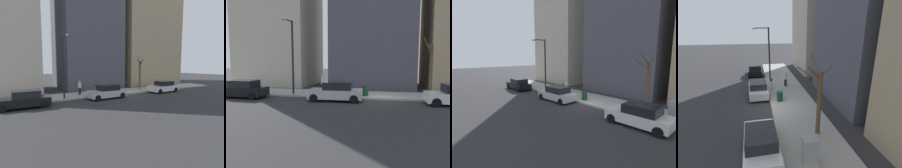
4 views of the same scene
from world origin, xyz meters
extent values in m
plane|color=#2B2B2D|center=(0.00, 0.00, 0.00)|extent=(120.00, 120.00, 0.00)
cube|color=#9E9B93|center=(2.00, 0.00, 0.07)|extent=(4.00, 36.00, 0.15)
cylinder|color=black|center=(-1.94, -4.07, 0.32)|extent=(0.24, 0.65, 0.64)
cylinder|color=black|center=(-0.24, -4.02, 0.32)|extent=(0.24, 0.65, 0.64)
cube|color=#B7B7BC|center=(-1.03, 3.24, 0.57)|extent=(1.97, 4.27, 0.70)
cube|color=black|center=(-1.02, 3.04, 1.22)|extent=(1.69, 2.26, 0.60)
cylinder|color=black|center=(-1.94, 4.75, 0.32)|extent=(0.25, 0.65, 0.64)
cylinder|color=black|center=(-0.24, 4.82, 0.32)|extent=(0.25, 0.65, 0.64)
cylinder|color=black|center=(-1.82, 1.66, 0.32)|extent=(0.25, 0.65, 0.64)
cylinder|color=black|center=(-0.12, 1.72, 0.32)|extent=(0.25, 0.65, 0.64)
cube|color=black|center=(-1.25, 11.43, 0.57)|extent=(1.92, 4.25, 0.70)
cube|color=black|center=(-1.26, 11.23, 1.22)|extent=(1.66, 2.25, 0.60)
cylinder|color=black|center=(-0.36, 12.95, 0.32)|extent=(0.24, 0.65, 0.64)
cylinder|color=black|center=(-2.15, 9.90, 0.32)|extent=(0.24, 0.65, 0.64)
cylinder|color=black|center=(-0.45, 9.86, 0.32)|extent=(0.24, 0.65, 0.64)
cylinder|color=slate|center=(0.45, 3.98, 0.68)|extent=(0.07, 0.07, 1.05)
cube|color=#2D333D|center=(0.45, 3.98, 1.35)|extent=(0.14, 0.10, 0.30)
cylinder|color=black|center=(0.55, 7.49, 3.40)|extent=(0.18, 0.18, 6.50)
cylinder|color=black|center=(-0.25, 7.49, 6.55)|extent=(1.60, 0.10, 0.10)
ellipsoid|color=beige|center=(-1.05, 7.49, 6.50)|extent=(0.56, 0.32, 0.20)
cylinder|color=brown|center=(2.60, -4.51, 2.20)|extent=(0.28, 0.28, 4.10)
cylinder|color=brown|center=(2.20, -4.47, 4.22)|extent=(0.86, 0.17, 0.78)
cylinder|color=brown|center=(2.40, -4.12, 4.51)|extent=(0.45, 0.85, 1.37)
cylinder|color=brown|center=(2.24, -4.48, 4.08)|extent=(0.78, 0.13, 0.81)
cylinder|color=brown|center=(1.96, -4.22, 4.00)|extent=(1.28, 0.74, 0.95)
cylinder|color=brown|center=(2.96, -4.49, 4.27)|extent=(0.77, 0.12, 0.78)
cylinder|color=#14381E|center=(0.90, 1.06, 0.60)|extent=(0.56, 0.56, 0.90)
cylinder|color=#1E1E2D|center=(2.19, 5.07, 0.56)|extent=(0.16, 0.16, 0.82)
cylinder|color=#1E1E2D|center=(2.06, 5.27, 0.56)|extent=(0.16, 0.16, 0.82)
cylinder|color=silver|center=(2.12, 5.17, 1.28)|extent=(0.36, 0.36, 0.62)
sphere|color=tan|center=(2.12, 5.17, 1.70)|extent=(0.22, 0.22, 0.22)
camera|label=1|loc=(-17.68, 12.54, 3.67)|focal=28.00mm
camera|label=2|loc=(-17.73, -0.49, 3.24)|focal=35.00mm
camera|label=3|loc=(-12.24, -10.75, 4.76)|focal=28.00mm
camera|label=4|loc=(-1.00, -13.76, 6.70)|focal=28.00mm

